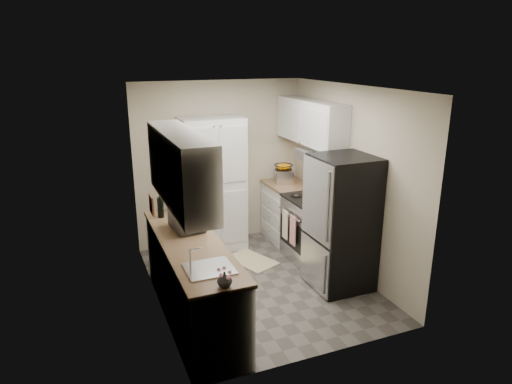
% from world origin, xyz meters
% --- Properties ---
extents(ground, '(3.20, 3.20, 0.00)m').
position_xyz_m(ground, '(0.00, 0.00, 0.00)').
color(ground, '#56514C').
rests_on(ground, ground).
extents(room_shell, '(2.64, 3.24, 2.52)m').
position_xyz_m(room_shell, '(-0.02, -0.01, 1.63)').
color(room_shell, '#B0A48E').
rests_on(room_shell, ground).
extents(pantry_cabinet, '(0.90, 0.55, 2.00)m').
position_xyz_m(pantry_cabinet, '(-0.20, 1.32, 1.00)').
color(pantry_cabinet, silver).
rests_on(pantry_cabinet, ground).
extents(base_cabinet_left, '(0.60, 2.30, 0.88)m').
position_xyz_m(base_cabinet_left, '(-0.99, -0.43, 0.44)').
color(base_cabinet_left, silver).
rests_on(base_cabinet_left, ground).
extents(countertop_left, '(0.63, 2.33, 0.04)m').
position_xyz_m(countertop_left, '(-0.99, -0.43, 0.90)').
color(countertop_left, '#846647').
rests_on(countertop_left, base_cabinet_left).
extents(base_cabinet_right, '(0.60, 0.80, 0.88)m').
position_xyz_m(base_cabinet_right, '(0.99, 1.19, 0.44)').
color(base_cabinet_right, silver).
rests_on(base_cabinet_right, ground).
extents(countertop_right, '(0.63, 0.83, 0.04)m').
position_xyz_m(countertop_right, '(0.99, 1.19, 0.90)').
color(countertop_right, '#846647').
rests_on(countertop_right, base_cabinet_right).
extents(electric_range, '(0.71, 0.78, 1.13)m').
position_xyz_m(electric_range, '(0.97, 0.39, 0.48)').
color(electric_range, '#B7B7BC').
rests_on(electric_range, ground).
extents(refrigerator, '(0.70, 0.72, 1.70)m').
position_xyz_m(refrigerator, '(0.94, -0.41, 0.85)').
color(refrigerator, '#B7B7BC').
rests_on(refrigerator, ground).
extents(microwave, '(0.37, 0.50, 0.26)m').
position_xyz_m(microwave, '(-0.93, -0.06, 1.05)').
color(microwave, silver).
rests_on(microwave, countertop_left).
extents(wine_bottle, '(0.08, 0.08, 0.32)m').
position_xyz_m(wine_bottle, '(-1.14, 0.45, 1.08)').
color(wine_bottle, black).
rests_on(wine_bottle, countertop_left).
extents(flower_vase, '(0.15, 0.15, 0.14)m').
position_xyz_m(flower_vase, '(-0.96, -1.52, 0.99)').
color(flower_vase, silver).
rests_on(flower_vase, countertop_left).
extents(cutting_board, '(0.02, 0.26, 0.33)m').
position_xyz_m(cutting_board, '(-0.94, 0.65, 1.08)').
color(cutting_board, '#518737').
rests_on(cutting_board, countertop_left).
extents(toaster_oven, '(0.39, 0.44, 0.21)m').
position_xyz_m(toaster_oven, '(0.97, 1.32, 1.02)').
color(toaster_oven, silver).
rests_on(toaster_oven, countertop_right).
extents(fruit_basket, '(0.32, 0.32, 0.12)m').
position_xyz_m(fruit_basket, '(0.96, 1.32, 1.19)').
color(fruit_basket, '#FF9400').
rests_on(fruit_basket, toaster_oven).
extents(kitchen_mat, '(0.68, 0.83, 0.01)m').
position_xyz_m(kitchen_mat, '(0.15, 0.65, 0.01)').
color(kitchen_mat, beige).
rests_on(kitchen_mat, ground).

